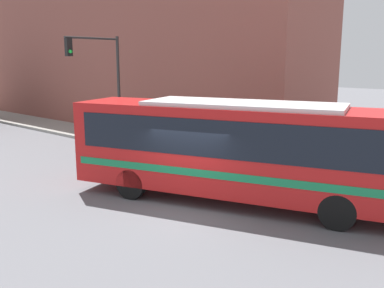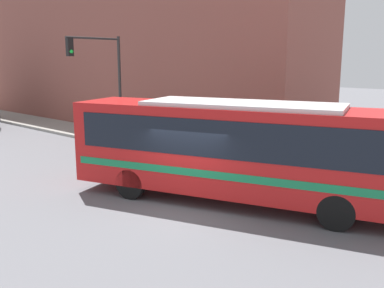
% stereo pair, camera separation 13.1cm
% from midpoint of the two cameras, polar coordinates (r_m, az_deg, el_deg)
% --- Properties ---
extents(ground_plane, '(120.00, 120.00, 0.00)m').
position_cam_midpoint_polar(ground_plane, '(13.78, -0.43, -8.59)').
color(ground_plane, slate).
extents(sidewalk, '(2.98, 70.00, 0.16)m').
position_cam_midpoint_polar(sidewalk, '(32.94, -19.91, 2.61)').
color(sidewalk, gray).
rests_on(sidewalk, ground_plane).
extents(building_facade, '(6.00, 32.13, 12.59)m').
position_cam_midpoint_polar(building_facade, '(32.68, -10.98, 13.94)').
color(building_facade, brown).
rests_on(building_facade, ground_plane).
extents(city_bus, '(5.71, 11.61, 3.34)m').
position_cam_midpoint_polar(city_bus, '(13.85, 6.35, -0.23)').
color(city_bus, red).
rests_on(city_bus, ground_plane).
extents(fire_hydrant, '(0.23, 0.31, 0.80)m').
position_cam_midpoint_polar(fire_hydrant, '(19.50, 2.00, -0.89)').
color(fire_hydrant, '#999999').
rests_on(fire_hydrant, sidewalk).
extents(traffic_light_pole, '(3.28, 0.35, 5.69)m').
position_cam_midpoint_polar(traffic_light_pole, '(23.09, -12.08, 9.47)').
color(traffic_light_pole, '#2D2D2D').
rests_on(traffic_light_pole, sidewalk).
extents(parking_meter, '(0.14, 0.14, 1.21)m').
position_cam_midpoint_polar(parking_meter, '(24.00, -10.12, 2.28)').
color(parking_meter, '#2D2D2D').
rests_on(parking_meter, sidewalk).
extents(pedestrian_near_corner, '(0.34, 0.34, 1.72)m').
position_cam_midpoint_polar(pedestrian_near_corner, '(23.05, -5.31, 2.17)').
color(pedestrian_near_corner, '#23283D').
rests_on(pedestrian_near_corner, sidewalk).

